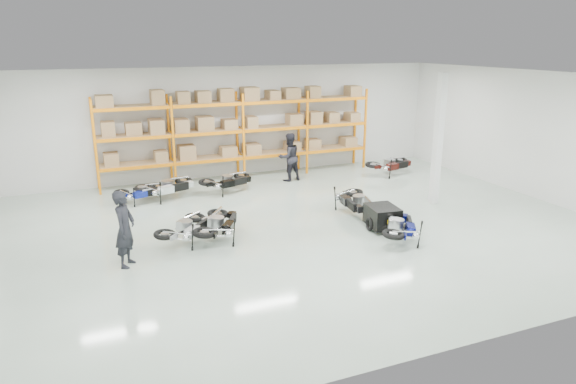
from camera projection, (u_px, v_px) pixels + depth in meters
name	position (u px, v px, depth m)	size (l,w,h in m)	color
room	(304.00, 155.00, 15.10)	(18.00, 18.00, 18.00)	#ABBFB0
pallet_rack	(240.00, 123.00, 20.83)	(11.28, 0.98, 3.62)	orange
structural_column	(438.00, 140.00, 17.43)	(0.25, 0.25, 4.50)	white
moto_blue_centre	(400.00, 222.00, 14.51)	(0.82, 1.84, 1.13)	#070B4F
moto_silver_left	(187.00, 224.00, 14.41)	(0.80, 1.80, 1.10)	#ADAFB4
moto_black_far_left	(219.00, 220.00, 14.61)	(0.85, 1.92, 1.17)	black
moto_touring_right	(356.00, 197.00, 16.75)	(0.85, 1.91, 1.17)	black
trailer	(382.00, 216.00, 15.37)	(0.94, 1.77, 0.73)	black
moto_back_a	(142.00, 188.00, 18.03)	(0.72, 1.61, 0.99)	navy
moto_back_b	(167.00, 183.00, 18.40)	(0.85, 1.91, 1.16)	silver
moto_back_c	(227.00, 178.00, 19.21)	(0.81, 1.83, 1.12)	black
moto_back_d	(391.00, 161.00, 21.70)	(0.85, 1.91, 1.17)	#3F100C
person_left	(125.00, 229.00, 12.77)	(0.72, 0.47, 1.97)	black
person_back	(289.00, 157.00, 20.68)	(0.95, 0.74, 1.95)	black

